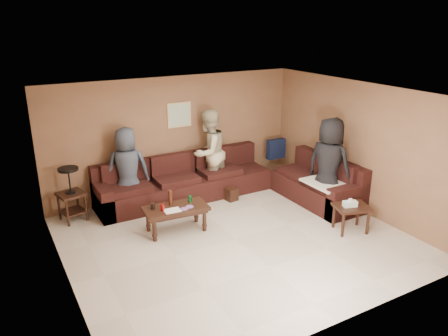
# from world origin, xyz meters

# --- Properties ---
(room) EXTENTS (5.60, 5.50, 2.50)m
(room) POSITION_xyz_m (0.00, 0.00, 1.66)
(room) COLOR beige
(room) RESTS_ON ground
(sectional_sofa) EXTENTS (4.65, 2.90, 0.97)m
(sectional_sofa) POSITION_xyz_m (0.81, 1.52, 0.33)
(sectional_sofa) COLOR black
(sectional_sofa) RESTS_ON ground
(coffee_table) EXTENTS (1.16, 0.65, 0.75)m
(coffee_table) POSITION_xyz_m (-0.76, 0.79, 0.40)
(coffee_table) COLOR black
(coffee_table) RESTS_ON ground
(end_table_left) EXTENTS (0.55, 0.55, 1.04)m
(end_table_left) POSITION_xyz_m (-2.27, 2.14, 0.55)
(end_table_left) COLOR black
(end_table_left) RESTS_ON ground
(side_table_right) EXTENTS (0.70, 0.64, 0.63)m
(side_table_right) POSITION_xyz_m (1.94, -0.73, 0.42)
(side_table_right) COLOR black
(side_table_right) RESTS_ON ground
(waste_bin) EXTENTS (0.25, 0.25, 0.27)m
(waste_bin) POSITION_xyz_m (0.79, 1.50, 0.13)
(waste_bin) COLOR black
(waste_bin) RESTS_ON ground
(wall_art) EXTENTS (0.52, 0.04, 0.52)m
(wall_art) POSITION_xyz_m (0.10, 2.48, 1.70)
(wall_art) COLOR tan
(wall_art) RESTS_ON ground
(person_left) EXTENTS (0.93, 0.74, 1.67)m
(person_left) POSITION_xyz_m (-1.19, 2.09, 0.84)
(person_left) COLOR #343C48
(person_left) RESTS_ON ground
(person_middle) EXTENTS (1.10, 1.02, 1.83)m
(person_middle) POSITION_xyz_m (0.58, 2.10, 0.91)
(person_middle) COLOR #C1B890
(person_middle) RESTS_ON ground
(person_right) EXTENTS (0.85, 1.05, 1.85)m
(person_right) POSITION_xyz_m (2.21, 0.21, 0.93)
(person_right) COLOR black
(person_right) RESTS_ON ground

